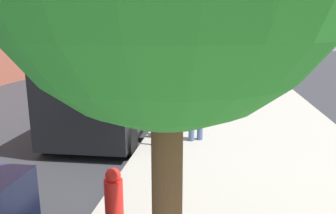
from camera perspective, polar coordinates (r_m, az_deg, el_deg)
ground_plane at (r=8.58m, az=-10.22°, el=-5.31°), size 80.00×80.00×0.00m
sidewalk_slab at (r=8.15m, az=13.87°, el=-5.94°), size 5.00×32.00×0.15m
parking_meter_near at (r=7.22m, az=-2.36°, el=1.10°), size 0.14×0.18×1.52m
parking_meter_far at (r=12.85m, az=2.61°, el=6.43°), size 0.14×0.18×1.52m
pedestrian_in_yellow at (r=7.86m, az=-1.94°, el=1.50°), size 0.34×0.36×1.66m
pedestrian_in_blue at (r=7.58m, az=4.96°, el=1.76°), size 0.34×0.34×1.80m
parked_van at (r=9.16m, az=-9.62°, el=3.35°), size 2.26×5.26×2.15m
parked_sedan_ahead at (r=15.92m, az=-2.15°, el=6.17°), size 2.03×4.44×1.65m
traffic_light_corner at (r=21.79m, az=-17.39°, el=14.78°), size 2.48×0.42×5.20m
fire_hydrant at (r=4.42m, az=-9.39°, el=-15.73°), size 0.24×0.24×0.86m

